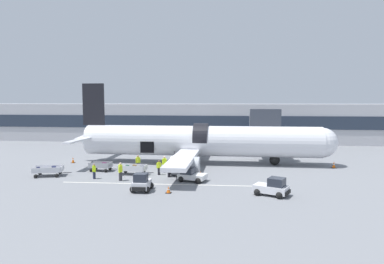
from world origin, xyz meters
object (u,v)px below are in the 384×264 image
object	(u,v)px
airplane	(198,142)
baggage_tug_rear	(272,188)
baggage_tug_lead	(142,183)
ground_crew_loader_a	(164,164)
ground_crew_driver	(159,167)
ground_crew_helper	(94,171)
ground_crew_marshal	(138,162)
baggage_cart_loading	(133,170)
ground_crew_loader_b	(120,171)
baggage_tug_mid	(191,175)
baggage_cart_queued	(101,167)
baggage_cart_empty	(49,171)
ground_crew_supervisor	(169,168)

from	to	relation	value
airplane	baggage_tug_rear	distance (m)	16.17
baggage_tug_lead	ground_crew_loader_a	xyz separation A→B (m)	(0.43, 7.90, 0.29)
ground_crew_driver	ground_crew_helper	distance (m)	6.67
baggage_tug_lead	baggage_tug_rear	xyz separation A→B (m)	(11.23, -0.11, -0.01)
ground_crew_driver	ground_crew_marshal	bearing A→B (deg)	140.15
baggage_tug_lead	baggage_cart_loading	size ratio (longest dim) A/B	0.60
ground_crew_loader_b	baggage_tug_lead	bearing A→B (deg)	-48.50
baggage_tug_mid	ground_crew_helper	size ratio (longest dim) A/B	1.97
airplane	baggage_cart_queued	xyz separation A→B (m)	(-10.32, -6.08, -2.29)
baggage_cart_queued	baggage_cart_empty	size ratio (longest dim) A/B	0.85
ground_crew_driver	ground_crew_loader_b	bearing A→B (deg)	-135.31
baggage_cart_empty	ground_crew_driver	bearing A→B (deg)	9.73
baggage_cart_loading	ground_crew_marshal	xyz separation A→B (m)	(-0.25, 2.73, 0.35)
baggage_tug_rear	baggage_cart_queued	size ratio (longest dim) A/B	0.96
ground_crew_loader_a	ground_crew_loader_b	world-z (taller)	ground_crew_loader_b
ground_crew_loader_b	baggage_cart_empty	bearing A→B (deg)	171.62
baggage_tug_rear	ground_crew_loader_b	bearing A→B (deg)	165.83
ground_crew_loader_a	ground_crew_helper	bearing A→B (deg)	-149.03
baggage_cart_loading	ground_crew_loader_a	bearing A→B (deg)	25.05
ground_crew_marshal	ground_crew_supervisor	bearing A→B (deg)	-38.75
baggage_tug_rear	ground_crew_supervisor	size ratio (longest dim) A/B	1.80
baggage_cart_empty	ground_crew_marshal	size ratio (longest dim) A/B	2.34
ground_crew_marshal	ground_crew_loader_a	bearing A→B (deg)	-20.84
baggage_tug_lead	baggage_cart_loading	world-z (taller)	baggage_tug_lead
baggage_cart_queued	baggage_cart_loading	bearing A→B (deg)	-18.94
airplane	ground_crew_driver	distance (m)	8.28
ground_crew_loader_b	baggage_cart_queued	bearing A→B (deg)	130.38
baggage_cart_loading	ground_crew_helper	world-z (taller)	ground_crew_helper
baggage_tug_rear	ground_crew_loader_a	world-z (taller)	ground_crew_loader_a
ground_crew_loader_b	ground_crew_driver	bearing A→B (deg)	44.69
baggage_tug_lead	baggage_tug_mid	xyz separation A→B (m)	(3.86, 4.27, -0.08)
baggage_tug_rear	ground_crew_driver	distance (m)	13.04
ground_crew_loader_b	ground_crew_marshal	xyz separation A→B (m)	(0.17, 5.67, -0.08)
baggage_cart_queued	ground_crew_helper	distance (m)	3.93
baggage_cart_empty	ground_crew_supervisor	size ratio (longest dim) A/B	2.22
baggage_cart_queued	ground_crew_supervisor	bearing A→B (deg)	-14.57
baggage_tug_mid	ground_crew_marshal	xyz separation A→B (m)	(-6.79, 4.91, 0.30)
ground_crew_driver	baggage_tug_lead	bearing A→B (deg)	-90.71
baggage_cart_queued	ground_crew_loader_b	bearing A→B (deg)	-49.62
ground_crew_marshal	baggage_tug_rear	bearing A→B (deg)	-33.27
ground_crew_marshal	baggage_cart_queued	bearing A→B (deg)	-161.23
baggage_cart_loading	baggage_cart_queued	size ratio (longest dim) A/B	1.17
baggage_tug_rear	ground_crew_driver	bearing A→B (deg)	148.71
ground_crew_driver	ground_crew_marshal	size ratio (longest dim) A/B	0.93
airplane	ground_crew_driver	xyz separation A→B (m)	(-3.43, -7.27, -1.96)
airplane	baggage_cart_empty	world-z (taller)	airplane
airplane	ground_crew_supervisor	bearing A→B (deg)	-104.78
baggage_tug_lead	ground_crew_helper	xyz separation A→B (m)	(-6.04, 4.02, 0.15)
airplane	ground_crew_supervisor	world-z (taller)	airplane
baggage_tug_lead	baggage_cart_loading	distance (m)	6.99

